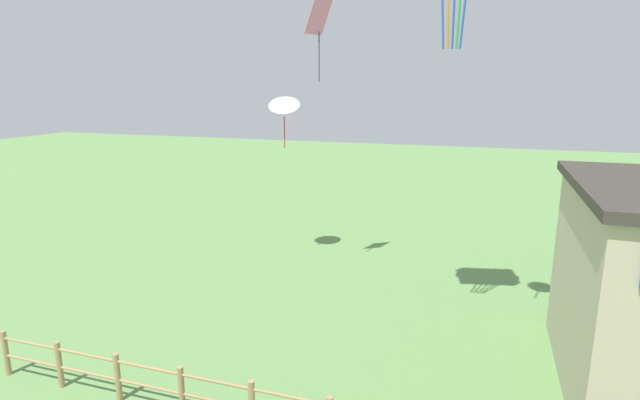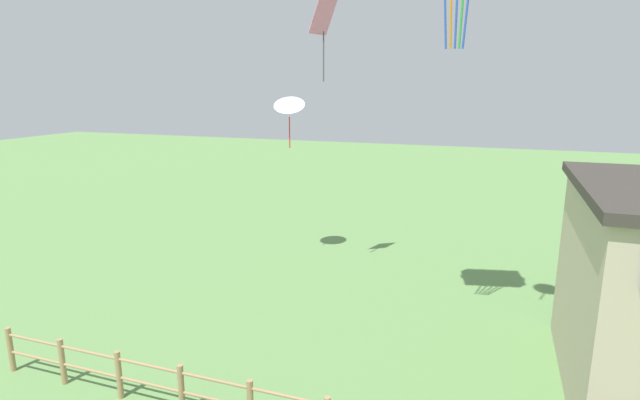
% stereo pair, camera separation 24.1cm
% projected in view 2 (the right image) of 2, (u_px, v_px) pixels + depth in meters
% --- Properties ---
extents(kite_white_delta, '(1.49, 1.40, 2.12)m').
position_uv_depth(kite_white_delta, '(289.00, 105.00, 19.93)').
color(kite_white_delta, white).
extents(kite_pink_diamond, '(0.85, 1.13, 2.90)m').
position_uv_depth(kite_pink_diamond, '(324.00, 20.00, 17.15)').
color(kite_pink_diamond, pink).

